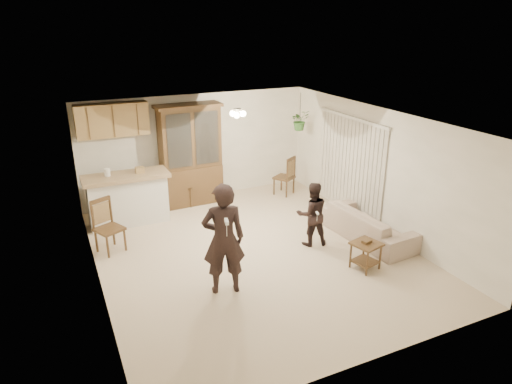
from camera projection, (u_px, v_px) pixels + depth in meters
name	position (u px, v px, depth m)	size (l,w,h in m)	color
floor	(254.00, 253.00, 8.54)	(6.50, 6.50, 0.00)	#BFAA90
ceiling	(254.00, 121.00, 7.65)	(5.50, 6.50, 0.02)	white
wall_back	(197.00, 147.00, 10.85)	(5.50, 0.02, 2.50)	white
wall_front	(370.00, 278.00, 5.34)	(5.50, 0.02, 2.50)	white
wall_left	(92.00, 217.00, 7.01)	(0.02, 6.50, 2.50)	white
wall_right	(378.00, 170.00, 9.18)	(0.02, 6.50, 2.50)	white
breakfast_bar	(128.00, 201.00, 9.62)	(1.60, 0.55, 1.00)	silver
bar_top	(126.00, 176.00, 9.43)	(1.75, 0.70, 0.08)	#A27D61
upper_cabinets	(112.00, 120.00, 9.65)	(1.50, 0.34, 0.70)	olive
vertical_blinds	(349.00, 165.00, 9.98)	(0.06, 2.30, 2.10)	beige
ceiling_fixture	(237.00, 113.00, 8.78)	(0.36, 0.36, 0.20)	#FFEDBF
hanging_plant	(300.00, 120.00, 10.82)	(0.43, 0.37, 0.48)	#326227
plant_cord	(300.00, 107.00, 10.71)	(0.01, 0.01, 0.65)	black
sofa	(368.00, 221.00, 8.98)	(1.87, 0.73, 0.73)	beige
adult	(224.00, 240.00, 7.04)	(0.66, 0.43, 1.80)	black
child	(312.00, 212.00, 8.64)	(0.66, 0.51, 1.35)	black
china_hutch	(191.00, 156.00, 10.49)	(1.50, 0.62, 2.34)	#392514
side_table	(365.00, 255.00, 7.92)	(0.54, 0.54, 0.55)	#392514
chair_bar	(110.00, 237.00, 8.50)	(0.60, 0.60, 1.02)	#392514
chair_hutch_left	(188.00, 192.00, 10.73)	(0.64, 0.64, 1.02)	#392514
chair_hutch_right	(284.00, 183.00, 11.33)	(0.59, 0.59, 0.98)	#392514
controller_adult	(227.00, 222.00, 6.47)	(0.05, 0.16, 0.05)	white
controller_child	(317.00, 213.00, 8.33)	(0.03, 0.11, 0.03)	white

